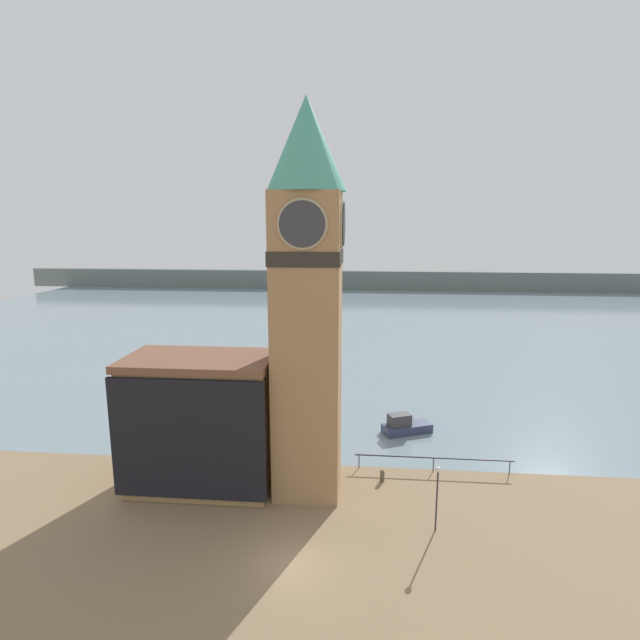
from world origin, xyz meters
name	(u,v)px	position (x,y,z in m)	size (l,w,h in m)	color
ground_plane	(291,565)	(0.00, 0.00, 0.00)	(160.00, 160.00, 0.00)	#846B4C
water	(346,316)	(0.00, 71.21, 0.00)	(160.00, 120.00, 0.00)	gray
far_shoreline	(352,280)	(0.00, 111.21, 2.50)	(180.00, 3.00, 5.00)	slate
pier_railing	(434,459)	(8.78, 10.96, 0.96)	(11.36, 0.08, 1.09)	#232328
clock_tower	(307,294)	(-0.01, 7.82, 13.35)	(4.87, 4.87, 25.17)	#9E754C
pier_building	(201,422)	(-7.27, 7.70, 4.56)	(9.90, 5.76, 9.07)	#A88451
boat_near	(405,426)	(7.22, 17.61, 0.63)	(4.48, 3.12, 1.75)	#333856
mooring_bollard_near	(382,475)	(5.04, 9.19, 0.47)	(0.32, 0.32, 0.86)	brown
lamp_post	(437,487)	(7.98, 3.75, 2.82)	(0.32, 0.32, 4.04)	#2D2D33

